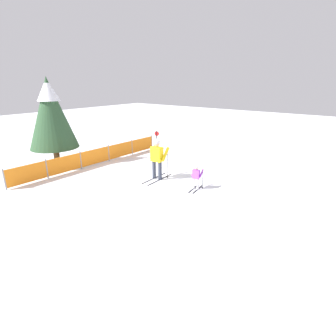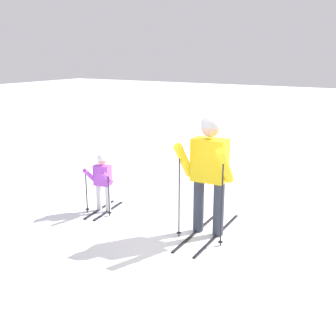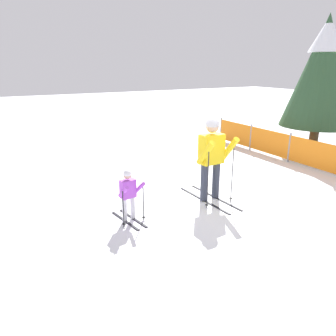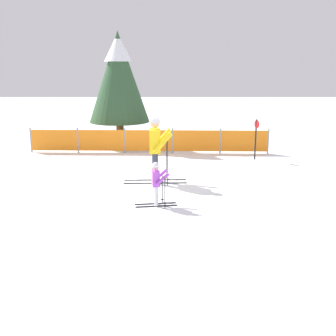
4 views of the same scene
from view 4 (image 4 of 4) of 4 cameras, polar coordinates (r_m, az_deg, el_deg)
The scene contains 6 objects.
ground_plane at distance 11.99m, azimuth -1.77°, elevation -1.62°, with size 60.00×60.00×0.00m, color white.
skier_adult at distance 11.55m, azimuth -1.51°, elevation 3.40°, with size 1.77×0.80×1.86m.
skier_child at distance 9.71m, azimuth -1.42°, elevation -1.71°, with size 0.99×0.51×1.04m.
safety_fence at distance 15.54m, azimuth -2.47°, elevation 3.73°, with size 8.82×0.29×0.92m.
conifer_far at distance 17.01m, azimuth -6.55°, elevation 12.32°, with size 2.40×2.40×4.46m.
trail_marker at distance 14.69m, azimuth 11.99°, elevation 4.42°, with size 0.12×0.27×1.39m.
Camera 4 is at (0.40, -11.54, 3.23)m, focal length 45.00 mm.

